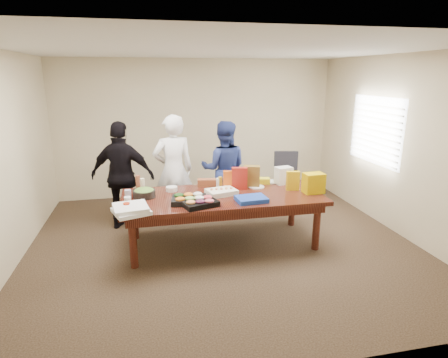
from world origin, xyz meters
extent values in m
cube|color=#47301E|center=(0.00, 0.00, -0.01)|extent=(5.50, 5.00, 0.02)
cube|color=white|center=(0.00, 0.00, 2.71)|extent=(5.50, 5.00, 0.02)
cube|color=beige|center=(0.00, 2.50, 1.35)|extent=(5.50, 0.04, 2.70)
cube|color=beige|center=(0.00, -2.50, 1.35)|extent=(5.50, 0.04, 2.70)
cube|color=beige|center=(-2.75, 0.00, 1.35)|extent=(0.04, 5.00, 2.70)
cube|color=beige|center=(2.75, 0.00, 1.35)|extent=(0.04, 5.00, 2.70)
cube|color=white|center=(2.72, 0.60, 1.50)|extent=(0.03, 1.40, 1.10)
cube|color=beige|center=(2.68, 0.60, 1.50)|extent=(0.04, 1.36, 1.00)
cube|color=#4C1C0F|center=(0.00, 0.00, 0.38)|extent=(2.80, 1.20, 0.75)
cube|color=black|center=(1.45, 1.10, 0.51)|extent=(0.62, 0.62, 1.02)
imported|color=white|center=(-0.61, 0.95, 0.90)|extent=(0.71, 0.52, 1.80)
imported|color=navy|center=(0.27, 1.18, 0.82)|extent=(0.92, 0.79, 1.65)
imported|color=black|center=(-1.41, 0.93, 0.86)|extent=(1.08, 0.70, 1.72)
cube|color=black|center=(-0.50, -0.22, 0.79)|extent=(0.51, 0.42, 0.07)
cube|color=black|center=(-0.39, -0.37, 0.78)|extent=(0.52, 0.46, 0.07)
cube|color=white|center=(-0.01, 0.03, 0.79)|extent=(0.47, 0.39, 0.07)
cylinder|color=black|center=(-1.08, 0.13, 0.80)|extent=(0.37, 0.37, 0.10)
cube|color=#1C40AD|center=(0.32, -0.35, 0.78)|extent=(0.42, 0.33, 0.06)
cube|color=#A82116|center=(0.30, 0.22, 0.91)|extent=(0.24, 0.13, 0.33)
cube|color=gold|center=(1.06, 0.02, 0.89)|extent=(0.20, 0.11, 0.28)
cube|color=#D85313|center=(0.16, 0.24, 0.89)|extent=(0.19, 0.10, 0.28)
cylinder|color=white|center=(0.03, 0.36, 0.82)|extent=(0.11, 0.11, 0.14)
cylinder|color=gold|center=(0.04, 0.34, 0.84)|extent=(0.08, 0.08, 0.17)
cylinder|color=brown|center=(-1.17, 0.51, 0.86)|extent=(0.09, 0.09, 0.22)
cylinder|color=#F1E7BD|center=(-1.10, 0.42, 0.85)|extent=(0.07, 0.07, 0.19)
cube|color=yellow|center=(0.72, 0.45, 0.79)|extent=(0.27, 0.19, 0.08)
cube|color=brown|center=(-0.15, 0.47, 0.81)|extent=(0.29, 0.16, 0.11)
cube|color=brown|center=(0.51, 0.32, 0.91)|extent=(0.28, 0.20, 0.32)
cylinder|color=#AC260A|center=(-1.30, -0.39, 0.80)|extent=(0.10, 0.10, 0.11)
cylinder|color=white|center=(-1.29, -0.18, 0.81)|extent=(0.10, 0.10, 0.12)
cylinder|color=silver|center=(-1.30, 0.12, 0.81)|extent=(0.09, 0.09, 0.12)
cube|color=white|center=(-1.24, -0.47, 0.77)|extent=(0.52, 0.52, 0.05)
cube|color=white|center=(-1.25, -0.46, 0.82)|extent=(0.46, 0.46, 0.05)
cylinder|color=silver|center=(0.58, 0.25, 0.76)|extent=(0.28, 0.28, 0.01)
cylinder|color=silver|center=(0.86, 0.47, 0.76)|extent=(0.29, 0.29, 0.02)
cylinder|color=beige|center=(0.24, 0.29, 0.78)|extent=(0.15, 0.15, 0.06)
cylinder|color=white|center=(-0.69, 0.33, 0.78)|extent=(0.17, 0.17, 0.07)
cube|color=white|center=(1.04, 0.36, 0.88)|extent=(0.27, 0.22, 0.26)
cube|color=#DFB701|center=(1.30, -0.17, 0.89)|extent=(0.29, 0.21, 0.29)
camera|label=1|loc=(-1.02, -4.89, 2.39)|focal=29.75mm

